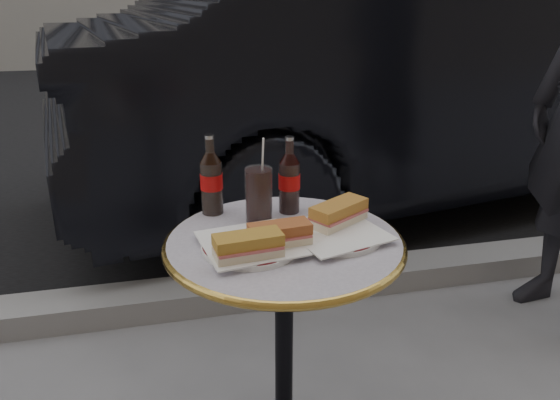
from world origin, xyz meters
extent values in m
cube|color=black|center=(0.00, 5.00, 0.00)|extent=(40.00, 8.00, 0.00)
cube|color=gray|center=(0.00, 0.90, 0.05)|extent=(40.00, 0.20, 0.12)
cylinder|color=white|center=(-0.10, -0.04, 0.74)|extent=(0.25, 0.25, 0.01)
cylinder|color=silver|center=(0.13, -0.02, 0.74)|extent=(0.26, 0.26, 0.01)
cube|color=#B17F2D|center=(-0.11, -0.11, 0.77)|extent=(0.17, 0.09, 0.06)
cube|color=#A05228|center=(-0.03, -0.06, 0.77)|extent=(0.16, 0.08, 0.05)
cube|color=#AE722C|center=(0.15, 0.03, 0.77)|extent=(0.18, 0.15, 0.06)
cylinder|color=black|center=(-0.04, 0.13, 0.81)|extent=(0.09, 0.09, 0.15)
imported|color=black|center=(1.48, 2.08, 0.78)|extent=(2.46, 4.98, 1.57)
camera|label=1|loc=(-0.29, -1.23, 1.33)|focal=35.00mm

